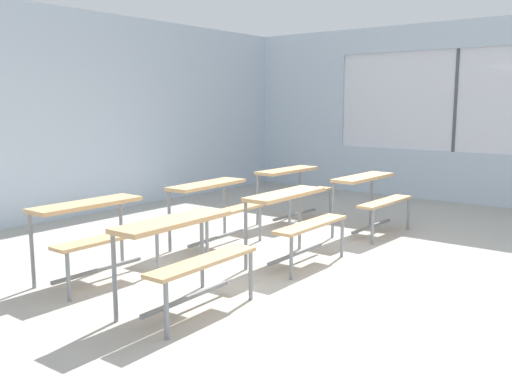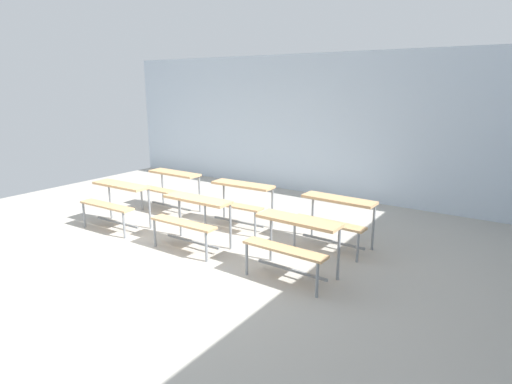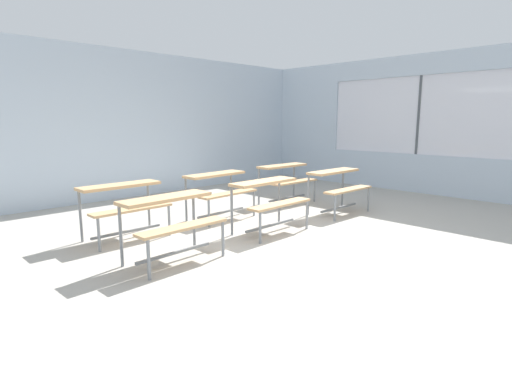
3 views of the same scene
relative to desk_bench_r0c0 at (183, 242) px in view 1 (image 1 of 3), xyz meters
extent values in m
cube|color=#ADA89E|center=(1.38, -0.50, -0.59)|extent=(10.00, 9.00, 0.05)
cube|color=silver|center=(1.38, 4.00, 0.94)|extent=(10.00, 0.12, 3.00)
cube|color=silver|center=(6.38, -0.50, -0.14)|extent=(0.12, 9.00, 0.85)
cube|color=silver|center=(6.38, -0.50, 2.21)|extent=(0.12, 9.00, 0.45)
cube|color=silver|center=(6.38, 3.05, 1.14)|extent=(0.12, 1.90, 1.70)
cube|color=white|center=(6.38, 0.00, 1.14)|extent=(0.02, 4.20, 1.70)
cube|color=#4C5156|center=(6.38, 0.00, 1.14)|extent=(0.06, 0.05, 1.70)
cube|color=tan|center=(0.00, 0.11, 0.16)|extent=(1.11, 0.35, 0.04)
cube|color=tan|center=(0.01, -0.21, -0.12)|extent=(1.11, 0.25, 0.03)
cylinder|color=gray|center=(-0.51, 0.23, -0.20)|extent=(0.04, 0.04, 0.72)
cylinder|color=gray|center=(0.49, 0.26, -0.20)|extent=(0.04, 0.04, 0.72)
cylinder|color=gray|center=(-0.49, -0.32, -0.34)|extent=(0.04, 0.04, 0.44)
cylinder|color=gray|center=(0.51, -0.29, -0.34)|extent=(0.04, 0.04, 0.44)
cube|color=gray|center=(0.00, -0.03, -0.46)|extent=(1.00, 0.06, 0.03)
cube|color=tan|center=(1.67, 0.16, 0.16)|extent=(1.10, 0.33, 0.04)
cube|color=tan|center=(1.67, -0.16, -0.12)|extent=(1.10, 0.23, 0.03)
cylinder|color=gray|center=(1.16, 0.30, -0.20)|extent=(0.04, 0.04, 0.72)
cylinder|color=gray|center=(2.16, 0.31, -0.20)|extent=(0.04, 0.04, 0.72)
cylinder|color=gray|center=(1.17, -0.25, -0.34)|extent=(0.04, 0.04, 0.44)
cylinder|color=gray|center=(2.17, -0.24, -0.34)|extent=(0.04, 0.04, 0.44)
cube|color=gray|center=(1.67, 0.02, -0.46)|extent=(1.00, 0.04, 0.03)
cube|color=tan|center=(3.38, 0.14, 0.16)|extent=(1.11, 0.35, 0.04)
cube|color=tan|center=(3.37, -0.18, -0.12)|extent=(1.11, 0.25, 0.03)
cylinder|color=gray|center=(2.88, 0.29, -0.20)|extent=(0.04, 0.04, 0.72)
cylinder|color=gray|center=(3.88, 0.26, -0.20)|extent=(0.04, 0.04, 0.72)
cylinder|color=gray|center=(2.87, -0.26, -0.34)|extent=(0.04, 0.04, 0.44)
cylinder|color=gray|center=(3.87, -0.29, -0.34)|extent=(0.04, 0.04, 0.44)
cube|color=gray|center=(3.37, 0.00, -0.46)|extent=(1.00, 0.06, 0.03)
cube|color=tan|center=(0.04, 1.32, 0.16)|extent=(1.10, 0.33, 0.04)
cube|color=tan|center=(0.03, 1.00, -0.12)|extent=(1.10, 0.23, 0.03)
cylinder|color=gray|center=(-0.46, 1.46, -0.20)|extent=(0.04, 0.04, 0.72)
cylinder|color=gray|center=(0.54, 1.46, -0.20)|extent=(0.04, 0.04, 0.72)
cylinder|color=gray|center=(-0.47, 0.91, -0.34)|extent=(0.04, 0.04, 0.44)
cylinder|color=gray|center=(0.53, 0.91, -0.34)|extent=(0.04, 0.04, 0.44)
cube|color=gray|center=(0.04, 1.18, -0.46)|extent=(1.00, 0.04, 0.03)
cube|color=tan|center=(1.68, 1.29, 0.16)|extent=(1.11, 0.37, 0.04)
cube|color=tan|center=(1.69, 0.97, -0.12)|extent=(1.11, 0.27, 0.03)
cylinder|color=gray|center=(1.17, 1.41, -0.20)|extent=(0.04, 0.04, 0.72)
cylinder|color=gray|center=(2.17, 1.46, -0.20)|extent=(0.04, 0.04, 0.72)
cylinder|color=gray|center=(1.20, 0.86, -0.34)|extent=(0.04, 0.04, 0.44)
cylinder|color=gray|center=(2.20, 0.91, -0.34)|extent=(0.04, 0.04, 0.44)
cube|color=gray|center=(1.68, 1.15, -0.46)|extent=(1.00, 0.08, 0.03)
cube|color=tan|center=(3.40, 1.34, 0.16)|extent=(1.11, 0.35, 0.04)
cube|color=tan|center=(3.39, 1.02, -0.12)|extent=(1.11, 0.25, 0.03)
cylinder|color=gray|center=(2.90, 1.49, -0.20)|extent=(0.04, 0.04, 0.72)
cylinder|color=gray|center=(3.90, 1.46, -0.20)|extent=(0.04, 0.04, 0.72)
cylinder|color=gray|center=(2.88, 0.94, -0.34)|extent=(0.04, 0.04, 0.44)
cylinder|color=gray|center=(3.88, 0.91, -0.34)|extent=(0.04, 0.04, 0.44)
cube|color=gray|center=(3.39, 1.20, -0.46)|extent=(1.00, 0.06, 0.03)
camera|label=1|loc=(-3.07, -3.12, 1.11)|focal=39.06mm
camera|label=2|loc=(5.74, -4.26, 1.80)|focal=29.36mm
camera|label=3|loc=(-2.42, -3.80, 1.04)|focal=28.00mm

